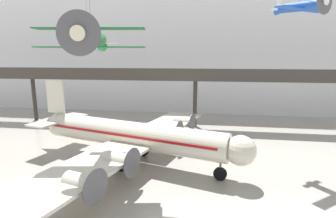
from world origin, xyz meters
The scene contains 6 objects.
hangar_back_wall centered at (0.00, 40.76, 12.91)m, with size 140.00×3.00×25.81m.
mezzanine_walkway centered at (0.00, 28.09, 8.35)m, with size 110.00×3.20×10.01m.
airliner_silver_main centered at (-6.47, 11.76, 3.26)m, with size 27.04×31.39×8.92m.
suspended_plane_blue_trainer centered at (10.80, 13.51, 16.69)m, with size 5.90×5.53×5.71m.
suspended_plane_green_biplane centered at (-8.36, 7.41, 13.27)m, with size 9.76×8.02×9.33m.
suspended_plane_white_twin centered at (-18.16, 27.73, 13.62)m, with size 5.83×6.67×9.09m.
Camera 1 is at (1.99, -15.45, 11.89)m, focal length 28.00 mm.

